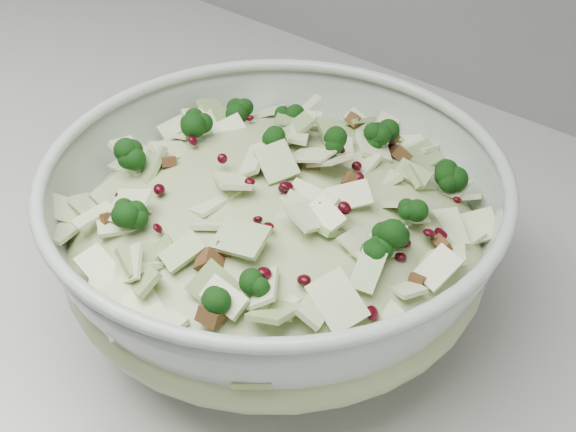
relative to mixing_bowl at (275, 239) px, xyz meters
The scene contains 3 objects.
counter 0.77m from the mixing_bowl, behind, with size 3.60×0.60×0.90m, color #A3A39E.
mixing_bowl is the anchor object (origin of this frame).
salad 0.02m from the mixing_bowl, behind, with size 0.36×0.36×0.13m.
Camera 1 is at (0.85, 1.27, 1.33)m, focal length 50.00 mm.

